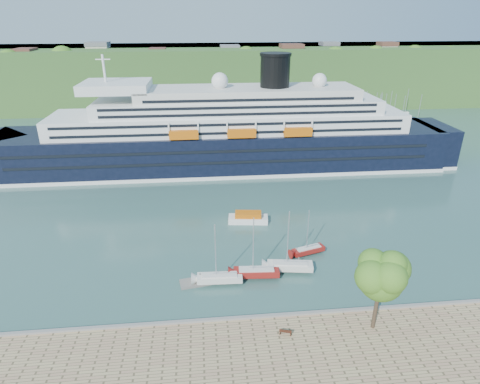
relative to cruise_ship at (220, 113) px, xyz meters
name	(u,v)px	position (x,y,z in m)	size (l,w,h in m)	color
ground	(239,324)	(-1.22, -58.46, -14.29)	(400.00, 400.00, 0.00)	#2F554E
far_hillside	(207,75)	(-1.22, 86.54, -2.29)	(400.00, 50.00, 24.00)	#2C5321
quay_coping	(239,318)	(-1.22, -58.66, -13.14)	(220.00, 0.50, 0.30)	slate
cruise_ship	(220,113)	(0.00, 0.00, 0.00)	(127.28, 18.53, 28.58)	black
park_bench	(285,331)	(4.18, -61.95, -12.79)	(1.55, 0.64, 1.00)	#3E1C11
promenade_tree	(379,288)	(15.33, -61.82, -7.33)	(7.20, 7.20, 11.92)	#376C1C
floating_pontoon	(238,275)	(-0.23, -48.13, -14.09)	(17.89, 2.19, 0.40)	gray
sailboat_white_near	(219,256)	(-3.18, -49.65, -9.51)	(7.41, 2.06, 9.57)	silver
sailboat_red	(257,250)	(2.44, -48.80, -9.37)	(7.62, 2.12, 9.85)	maroon
sailboat_white_far	(291,244)	(7.87, -47.73, -9.27)	(7.77, 2.16, 10.04)	silver
tender_launch	(248,217)	(3.33, -30.89, -13.24)	(7.63, 2.61, 2.11)	#C55B0B
sailboat_extra	(310,233)	(12.01, -43.16, -10.31)	(6.16, 1.71, 7.96)	maroon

